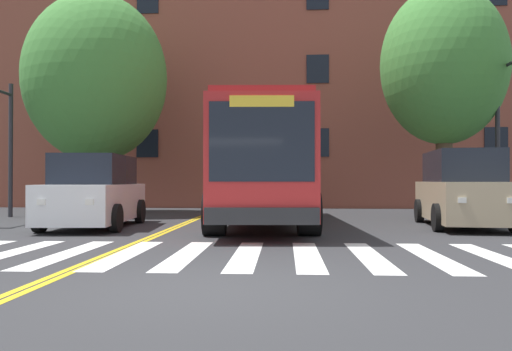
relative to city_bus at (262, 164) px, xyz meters
The scene contains 12 objects.
ground_plane 9.51m from the city_bus, 91.11° to the right, with size 120.00×120.00×0.00m, color #303033.
crosswalk 6.80m from the city_bus, 94.27° to the right, with size 12.80×3.80×0.01m.
lane_line_yellow_inner 8.12m from the city_bus, 108.77° to the left, with size 0.12×36.00×0.01m, color gold.
lane_line_yellow_outer 8.07m from the city_bus, 107.67° to the left, with size 0.12×36.00×0.01m, color gold.
city_bus is the anchor object (origin of this frame).
car_white_near_lane 5.09m from the city_bus, 164.26° to the right, with size 2.51×4.86×2.11m.
car_tan_far_lane 6.04m from the city_bus, ahead, with size 2.53×5.10×2.25m.
car_grey_behind_bus 10.08m from the city_bus, 87.16° to the left, with size 2.59×5.01×2.24m.
traffic_light_near_corner 8.58m from the city_bus, ahead, with size 0.35×2.89×5.59m.
street_tree_curbside_large 8.27m from the city_bus, 26.38° to the left, with size 6.62×6.75×8.59m.
street_tree_curbside_small 9.20m from the city_bus, 148.03° to the left, with size 8.07×7.96×9.07m.
building_facade 13.57m from the city_bus, 99.00° to the left, with size 32.01×7.29×12.99m.
Camera 1 is at (1.04, -6.32, 1.37)m, focal length 35.00 mm.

